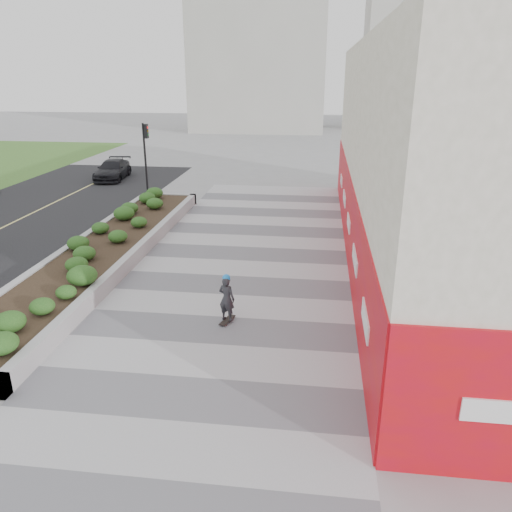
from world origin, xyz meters
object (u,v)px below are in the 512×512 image
Objects in this scene: skateboarder at (227,298)px; car_dark at (113,170)px; traffic_signal_near at (146,149)px; planter at (104,248)px.

skateboarder is 22.82m from car_dark.
traffic_signal_near is at bearing -54.44° from car_dark.
planter is 4.29× the size of traffic_signal_near.
traffic_signal_near reaches higher than planter.
car_dark is at bearing 132.06° from traffic_signal_near.
car_dark is at bearing 137.88° from skateboarder.
skateboarder is at bearing -39.24° from planter.
traffic_signal_near is 0.96× the size of car_dark.
traffic_signal_near is 17.05m from skateboarder.
planter is 10.90m from traffic_signal_near.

